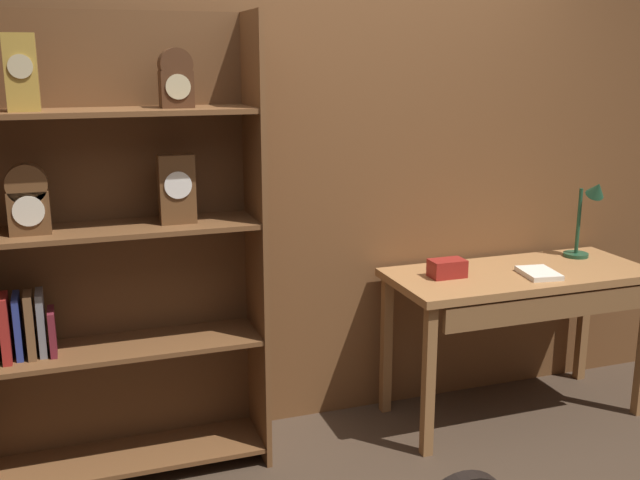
{
  "coord_description": "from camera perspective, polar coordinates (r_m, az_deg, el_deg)",
  "views": [
    {
      "loc": [
        -1.27,
        -2.12,
        1.85
      ],
      "look_at": [
        -0.24,
        0.83,
        1.07
      ],
      "focal_mm": 41.32,
      "sensor_mm": 36.0,
      "label": 1
    }
  ],
  "objects": [
    {
      "name": "back_wood_panel",
      "position": [
        3.69,
        1.08,
        5.4
      ],
      "size": [
        4.8,
        0.05,
        2.6
      ],
      "primitive_type": "cube",
      "color": "brown",
      "rests_on": "ground"
    },
    {
      "name": "open_repair_manual",
      "position": [
        3.84,
        16.59,
        -2.48
      ],
      "size": [
        0.19,
        0.24,
        0.02
      ],
      "primitive_type": "cube",
      "rotation": [
        0.0,
        0.0,
        -0.15
      ],
      "color": "silver",
      "rests_on": "workbench"
    },
    {
      "name": "bookshelf",
      "position": [
        3.29,
        -16.23,
        -1.1
      ],
      "size": [
        1.27,
        0.35,
        2.04
      ],
      "color": "brown",
      "rests_on": "ground"
    },
    {
      "name": "desk_lamp",
      "position": [
        4.22,
        20.09,
        2.05
      ],
      "size": [
        0.19,
        0.19,
        0.44
      ],
      "color": "#1E472D",
      "rests_on": "workbench"
    },
    {
      "name": "toolbox_small",
      "position": [
        3.7,
        9.82,
        -2.17
      ],
      "size": [
        0.18,
        0.11,
        0.09
      ],
      "primitive_type": "cube",
      "color": "maroon",
      "rests_on": "workbench"
    },
    {
      "name": "workbench",
      "position": [
        3.91,
        15.32,
        -3.78
      ],
      "size": [
        1.36,
        0.58,
        0.79
      ],
      "color": "#9E6B3D",
      "rests_on": "ground"
    }
  ]
}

